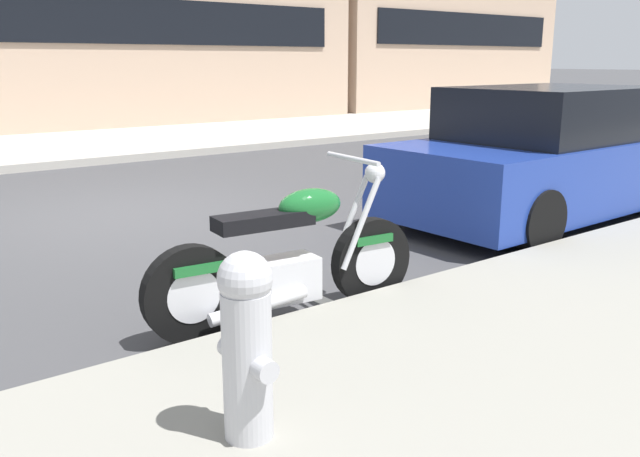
# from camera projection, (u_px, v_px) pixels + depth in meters

# --- Properties ---
(ground_plane) EXTENTS (260.00, 260.00, 0.00)m
(ground_plane) POSITION_uv_depth(u_px,v_px,m) (130.00, 214.00, 8.00)
(ground_plane) COLOR #3D3D3F
(sidewalk_far_curb) EXTENTS (120.00, 5.00, 0.14)m
(sidewalk_far_curb) POSITION_uv_depth(u_px,v_px,m) (429.00, 119.00, 20.08)
(sidewalk_far_curb) COLOR #ADA89E
(sidewalk_far_curb) RESTS_ON ground
(parking_stall_stripe) EXTENTS (0.12, 2.20, 0.01)m
(parking_stall_stripe) POSITION_uv_depth(u_px,v_px,m) (296.00, 288.00, 5.38)
(parking_stall_stripe) COLOR silver
(parking_stall_stripe) RESTS_ON ground
(parked_motorcycle) EXTENTS (2.07, 0.62, 1.12)m
(parked_motorcycle) POSITION_uv_depth(u_px,v_px,m) (291.00, 261.00, 4.64)
(parked_motorcycle) COLOR black
(parked_motorcycle) RESTS_ON ground
(parked_car_second_in_row) EXTENTS (4.16, 1.89, 1.49)m
(parked_car_second_in_row) POSITION_uv_depth(u_px,v_px,m) (549.00, 157.00, 7.67)
(parked_car_second_in_row) COLOR navy
(parked_car_second_in_row) RESTS_ON ground
(fire_hydrant) EXTENTS (0.24, 0.36, 0.86)m
(fire_hydrant) POSITION_uv_depth(u_px,v_px,m) (247.00, 341.00, 2.91)
(fire_hydrant) COLOR #B7B7BC
(fire_hydrant) RESTS_ON sidewalk_near_curb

